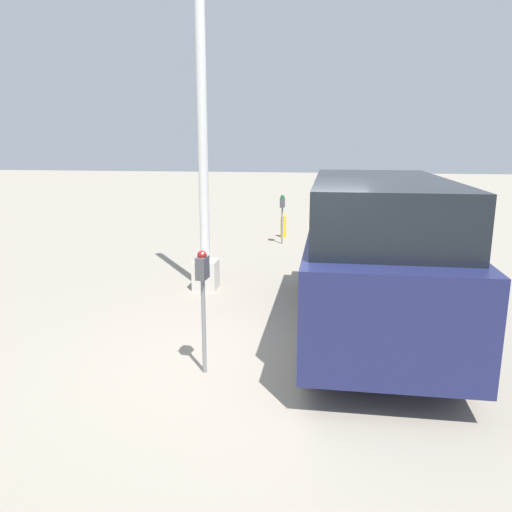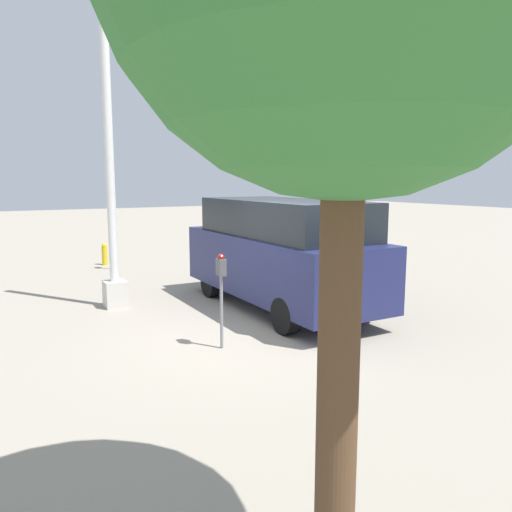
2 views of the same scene
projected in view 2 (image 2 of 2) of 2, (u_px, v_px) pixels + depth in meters
ground_plane at (248, 335)px, 8.55m from camera, size 80.00×80.00×0.00m
parking_meter_near at (221, 279)px, 7.72m from camera, size 0.21×0.13×1.51m
parking_meter_far at (113, 237)px, 14.66m from camera, size 0.21×0.13×1.33m
lamp_post at (111, 204)px, 10.13m from camera, size 0.44×0.44×6.07m
parked_van at (280, 251)px, 10.17m from camera, size 5.14×1.91×2.24m
fire_hydrant at (105, 254)px, 15.56m from camera, size 0.17×0.17×0.68m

